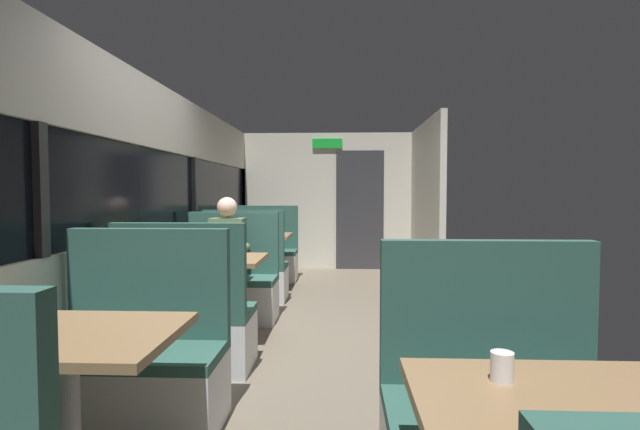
# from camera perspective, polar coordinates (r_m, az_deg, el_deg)

# --- Properties ---
(ground_plane) EXTENTS (3.30, 9.20, 0.02)m
(ground_plane) POSITION_cam_1_polar(r_m,az_deg,el_deg) (4.23, -0.88, -15.50)
(ground_plane) COLOR #665B4C
(carriage_window_panel_left) EXTENTS (0.09, 8.48, 2.30)m
(carriage_window_panel_left) POSITION_cam_1_polar(r_m,az_deg,el_deg) (4.35, -20.34, -0.13)
(carriage_window_panel_left) COLOR beige
(carriage_window_panel_left) RESTS_ON ground_plane
(carriage_end_bulkhead) EXTENTS (2.90, 0.11, 2.30)m
(carriage_end_bulkhead) POSITION_cam_1_polar(r_m,az_deg,el_deg) (8.20, 1.28, 1.57)
(carriage_end_bulkhead) COLOR beige
(carriage_end_bulkhead) RESTS_ON ground_plane
(carriage_aisle_panel_right) EXTENTS (0.08, 2.40, 2.30)m
(carriage_aisle_panel_right) POSITION_cam_1_polar(r_m,az_deg,el_deg) (7.11, 12.35, 1.41)
(carriage_aisle_panel_right) COLOR beige
(carriage_aisle_panel_right) RESTS_ON ground_plane
(dining_table_near_window) EXTENTS (0.90, 0.70, 0.74)m
(dining_table_near_window) POSITION_cam_1_polar(r_m,az_deg,el_deg) (2.33, -27.78, -14.49)
(dining_table_near_window) COLOR #9E9EA3
(dining_table_near_window) RESTS_ON ground_plane
(bench_near_window_facing_entry) EXTENTS (0.95, 0.50, 1.10)m
(bench_near_window_facing_entry) POSITION_cam_1_polar(r_m,az_deg,el_deg) (3.02, -20.62, -16.53)
(bench_near_window_facing_entry) COLOR silver
(bench_near_window_facing_entry) RESTS_ON ground_plane
(dining_table_mid_window) EXTENTS (0.90, 0.70, 0.74)m
(dining_table_mid_window) POSITION_cam_1_polar(r_m,az_deg,el_deg) (4.36, -12.67, -6.21)
(dining_table_mid_window) COLOR #9E9EA3
(dining_table_mid_window) RESTS_ON ground_plane
(bench_mid_window_facing_end) EXTENTS (0.95, 0.50, 1.10)m
(bench_mid_window_facing_end) POSITION_cam_1_polar(r_m,az_deg,el_deg) (3.77, -15.48, -12.53)
(bench_mid_window_facing_end) COLOR silver
(bench_mid_window_facing_end) RESTS_ON ground_plane
(bench_mid_window_facing_entry) EXTENTS (0.95, 0.50, 1.10)m
(bench_mid_window_facing_entry) POSITION_cam_1_polar(r_m,az_deg,el_deg) (5.08, -10.54, -8.46)
(bench_mid_window_facing_entry) COLOR silver
(bench_mid_window_facing_entry) RESTS_ON ground_plane
(dining_table_far_window) EXTENTS (0.90, 0.70, 0.74)m
(dining_table_far_window) POSITION_cam_1_polar(r_m,az_deg,el_deg) (6.52, -7.50, -3.17)
(dining_table_far_window) COLOR #9E9EA3
(dining_table_far_window) RESTS_ON ground_plane
(bench_far_window_facing_end) EXTENTS (0.95, 0.50, 1.10)m
(bench_far_window_facing_end) POSITION_cam_1_polar(r_m,az_deg,el_deg) (5.89, -8.68, -6.89)
(bench_far_window_facing_end) COLOR silver
(bench_far_window_facing_end) RESTS_ON ground_plane
(bench_far_window_facing_entry) EXTENTS (0.95, 0.50, 1.10)m
(bench_far_window_facing_entry) POSITION_cam_1_polar(r_m,az_deg,el_deg) (7.25, -6.51, -5.04)
(bench_far_window_facing_entry) COLOR silver
(bench_far_window_facing_entry) RESTS_ON ground_plane
(bench_front_aisle_facing_entry) EXTENTS (0.95, 0.50, 1.10)m
(bench_front_aisle_facing_entry) POSITION_cam_1_polar(r_m,az_deg,el_deg) (2.34, 20.11, -22.44)
(bench_front_aisle_facing_entry) COLOR silver
(bench_front_aisle_facing_entry) RESTS_ON ground_plane
(seated_passenger) EXTENTS (0.47, 0.55, 1.26)m
(seated_passenger) POSITION_cam_1_polar(r_m,az_deg,el_deg) (4.97, -10.75, -6.26)
(seated_passenger) COLOR #26262D
(seated_passenger) RESTS_ON ground_plane
(coffee_cup_primary) EXTENTS (0.07, 0.07, 0.09)m
(coffee_cup_primary) POSITION_cam_1_polar(r_m,az_deg,el_deg) (1.64, 20.69, -16.40)
(coffee_cup_primary) COLOR white
(coffee_cup_primary) RESTS_ON dining_table_front_aisle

